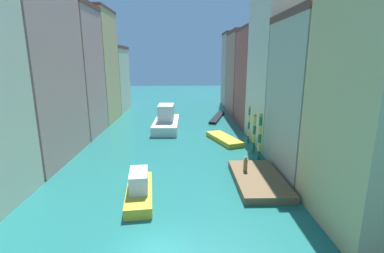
{
  "coord_description": "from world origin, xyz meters",
  "views": [
    {
      "loc": [
        1.84,
        -13.54,
        10.55
      ],
      "look_at": [
        2.71,
        23.89,
        1.5
      ],
      "focal_mm": 26.05,
      "sensor_mm": 36.0,
      "label": 1
    }
  ],
  "objects_px": {
    "person_on_dock": "(245,164)",
    "motorboat_0": "(224,139)",
    "mooring_pole_0": "(260,136)",
    "mooring_pole_2": "(249,124)",
    "mooring_pole_1": "(254,132)",
    "motorboat_1": "(139,189)",
    "gondola_black": "(217,117)",
    "waterfront_dock": "(258,179)",
    "vaporetto_white": "(166,121)"
  },
  "relations": [
    {
      "from": "mooring_pole_0",
      "to": "mooring_pole_1",
      "type": "xyz_separation_m",
      "value": [
        0.11,
        2.81,
        -0.33
      ]
    },
    {
      "from": "mooring_pole_1",
      "to": "gondola_black",
      "type": "height_order",
      "value": "mooring_pole_1"
    },
    {
      "from": "mooring_pole_0",
      "to": "motorboat_1",
      "type": "relative_size",
      "value": 0.76
    },
    {
      "from": "person_on_dock",
      "to": "mooring_pole_0",
      "type": "bearing_deg",
      "value": 62.26
    },
    {
      "from": "person_on_dock",
      "to": "vaporetto_white",
      "type": "height_order",
      "value": "vaporetto_white"
    },
    {
      "from": "person_on_dock",
      "to": "motorboat_0",
      "type": "distance_m",
      "value": 11.58
    },
    {
      "from": "person_on_dock",
      "to": "motorboat_1",
      "type": "height_order",
      "value": "motorboat_1"
    },
    {
      "from": "person_on_dock",
      "to": "mooring_pole_1",
      "type": "xyz_separation_m",
      "value": [
        2.57,
        7.49,
        1.01
      ]
    },
    {
      "from": "motorboat_0",
      "to": "motorboat_1",
      "type": "relative_size",
      "value": 1.06
    },
    {
      "from": "waterfront_dock",
      "to": "mooring_pole_0",
      "type": "distance_m",
      "value": 6.54
    },
    {
      "from": "person_on_dock",
      "to": "gondola_black",
      "type": "xyz_separation_m",
      "value": [
        0.39,
        26.35,
        -1.06
      ]
    },
    {
      "from": "vaporetto_white",
      "to": "gondola_black",
      "type": "relative_size",
      "value": 0.94
    },
    {
      "from": "person_on_dock",
      "to": "gondola_black",
      "type": "height_order",
      "value": "person_on_dock"
    },
    {
      "from": "person_on_dock",
      "to": "mooring_pole_1",
      "type": "relative_size",
      "value": 0.31
    },
    {
      "from": "mooring_pole_1",
      "to": "gondola_black",
      "type": "distance_m",
      "value": 19.1
    },
    {
      "from": "vaporetto_white",
      "to": "motorboat_0",
      "type": "bearing_deg",
      "value": -40.42
    },
    {
      "from": "waterfront_dock",
      "to": "mooring_pole_1",
      "type": "xyz_separation_m",
      "value": [
        1.65,
        8.75,
        1.95
      ]
    },
    {
      "from": "mooring_pole_0",
      "to": "mooring_pole_2",
      "type": "xyz_separation_m",
      "value": [
        0.24,
        6.24,
        -0.14
      ]
    },
    {
      "from": "waterfront_dock",
      "to": "motorboat_0",
      "type": "xyz_separation_m",
      "value": [
        -1.31,
        12.8,
        0.0
      ]
    },
    {
      "from": "mooring_pole_2",
      "to": "motorboat_0",
      "type": "distance_m",
      "value": 3.8
    },
    {
      "from": "person_on_dock",
      "to": "motorboat_0",
      "type": "height_order",
      "value": "person_on_dock"
    },
    {
      "from": "mooring_pole_2",
      "to": "mooring_pole_1",
      "type": "bearing_deg",
      "value": -92.14
    },
    {
      "from": "vaporetto_white",
      "to": "gondola_black",
      "type": "height_order",
      "value": "vaporetto_white"
    },
    {
      "from": "mooring_pole_1",
      "to": "vaporetto_white",
      "type": "bearing_deg",
      "value": 135.26
    },
    {
      "from": "person_on_dock",
      "to": "motorboat_0",
      "type": "relative_size",
      "value": 0.2
    },
    {
      "from": "mooring_pole_0",
      "to": "mooring_pole_2",
      "type": "height_order",
      "value": "mooring_pole_0"
    },
    {
      "from": "person_on_dock",
      "to": "mooring_pole_2",
      "type": "height_order",
      "value": "mooring_pole_2"
    },
    {
      "from": "motorboat_0",
      "to": "motorboat_1",
      "type": "xyz_separation_m",
      "value": [
        -8.68,
        -15.28,
        0.47
      ]
    },
    {
      "from": "motorboat_0",
      "to": "waterfront_dock",
      "type": "bearing_deg",
      "value": -84.14
    },
    {
      "from": "motorboat_0",
      "to": "mooring_pole_0",
      "type": "bearing_deg",
      "value": -67.45
    },
    {
      "from": "mooring_pole_2",
      "to": "vaporetto_white",
      "type": "relative_size",
      "value": 0.49
    },
    {
      "from": "mooring_pole_1",
      "to": "motorboat_1",
      "type": "bearing_deg",
      "value": -136.04
    },
    {
      "from": "person_on_dock",
      "to": "motorboat_1",
      "type": "bearing_deg",
      "value": -157.6
    },
    {
      "from": "waterfront_dock",
      "to": "mooring_pole_1",
      "type": "height_order",
      "value": "mooring_pole_1"
    },
    {
      "from": "gondola_black",
      "to": "mooring_pole_2",
      "type": "bearing_deg",
      "value": -81.49
    },
    {
      "from": "waterfront_dock",
      "to": "mooring_pole_2",
      "type": "relative_size",
      "value": 1.64
    },
    {
      "from": "vaporetto_white",
      "to": "motorboat_0",
      "type": "distance_m",
      "value": 10.61
    },
    {
      "from": "vaporetto_white",
      "to": "motorboat_0",
      "type": "height_order",
      "value": "vaporetto_white"
    },
    {
      "from": "mooring_pole_2",
      "to": "motorboat_1",
      "type": "bearing_deg",
      "value": -128.76
    },
    {
      "from": "person_on_dock",
      "to": "mooring_pole_0",
      "type": "height_order",
      "value": "mooring_pole_0"
    },
    {
      "from": "mooring_pole_1",
      "to": "motorboat_0",
      "type": "height_order",
      "value": "mooring_pole_1"
    },
    {
      "from": "waterfront_dock",
      "to": "motorboat_1",
      "type": "bearing_deg",
      "value": -166.06
    },
    {
      "from": "person_on_dock",
      "to": "mooring_pole_0",
      "type": "distance_m",
      "value": 5.45
    },
    {
      "from": "person_on_dock",
      "to": "motorboat_0",
      "type": "xyz_separation_m",
      "value": [
        -0.39,
        11.54,
        -0.94
      ]
    },
    {
      "from": "vaporetto_white",
      "to": "motorboat_1",
      "type": "relative_size",
      "value": 1.49
    },
    {
      "from": "vaporetto_white",
      "to": "person_on_dock",
      "type": "bearing_deg",
      "value": -65.37
    },
    {
      "from": "vaporetto_white",
      "to": "gondola_black",
      "type": "distance_m",
      "value": 11.93
    },
    {
      "from": "mooring_pole_2",
      "to": "motorboat_0",
      "type": "xyz_separation_m",
      "value": [
        -3.09,
        0.62,
        -2.13
      ]
    },
    {
      "from": "mooring_pole_1",
      "to": "mooring_pole_0",
      "type": "bearing_deg",
      "value": -92.23
    },
    {
      "from": "mooring_pole_2",
      "to": "vaporetto_white",
      "type": "distance_m",
      "value": 13.45
    }
  ]
}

